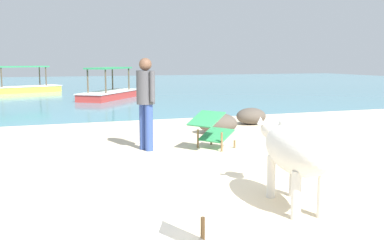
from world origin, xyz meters
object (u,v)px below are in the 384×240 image
Objects in this scene: deck_chair_far at (195,223)px; person_standing at (146,97)px; boat_red at (110,92)px; cow at (294,149)px; boat_yellow at (22,87)px; deck_chair_near at (211,128)px.

person_standing is (0.83, 4.68, 0.56)m from deck_chair_far.
person_standing reaches higher than boat_red.
person_standing is (-0.74, 3.56, 0.31)m from cow.
boat_red is at bearing -74.60° from deck_chair_far.
deck_chair_far is 20.83m from boat_yellow.
boat_yellow is at bearing -109.65° from boat_red.
boat_red is 0.95× the size of boat_yellow.
deck_chair_near is 0.24× the size of boat_yellow.
deck_chair_near is 0.26× the size of boat_red.
boat_red is at bearing 57.18° from deck_chair_near.
cow is at bearing -97.17° from person_standing.
cow is 0.48× the size of boat_red.
person_standing is 0.45× the size of boat_red.
boat_red reaches higher than deck_chair_near.
person_standing is at bearing 29.81° from boat_red.
person_standing reaches higher than deck_chair_near.
cow is 3.26m from deck_chair_near.
person_standing reaches higher than deck_chair_far.
person_standing is 11.14m from boat_red.
boat_yellow reaches higher than deck_chair_far.
cow is at bearing 34.30° from boat_red.
boat_yellow is (-2.12, 16.11, -0.70)m from person_standing.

